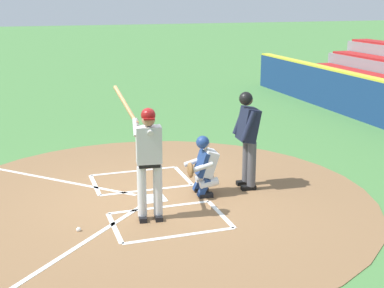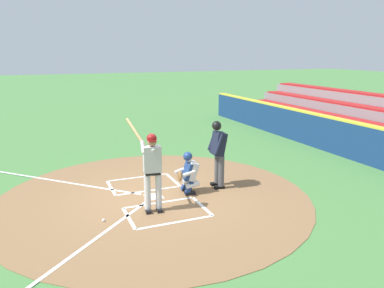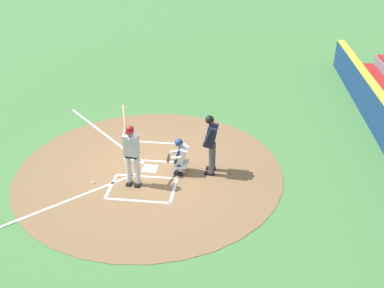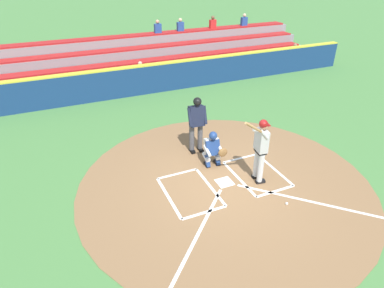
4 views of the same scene
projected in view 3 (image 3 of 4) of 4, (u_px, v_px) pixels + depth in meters
name	position (u px, v px, depth m)	size (l,w,h in m)	color
ground_plane	(150.00, 169.00, 12.70)	(120.00, 120.00, 0.00)	#4C8442
dirt_circle	(150.00, 169.00, 12.70)	(8.00, 8.00, 0.01)	olive
home_plate_and_chalk	(122.00, 167.00, 12.78)	(7.93, 4.91, 0.01)	white
batter	(131.00, 151.00, 11.45)	(1.00, 0.62, 2.13)	silver
catcher	(179.00, 155.00, 12.24)	(0.59, 0.63, 1.13)	black
plate_umpire	(211.00, 141.00, 12.01)	(0.60, 0.44, 1.86)	#4C4C51
baseball	(93.00, 183.00, 11.97)	(0.07, 0.07, 0.07)	white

